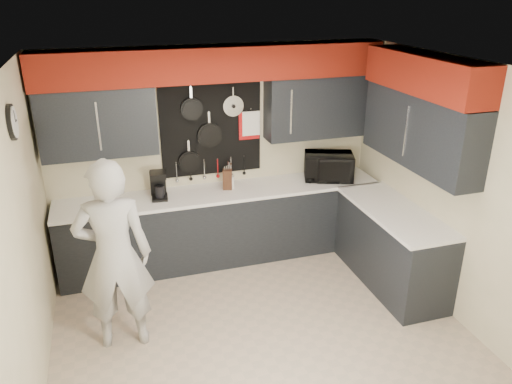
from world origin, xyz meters
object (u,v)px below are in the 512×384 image
object	(u,v)px
knife_block	(227,179)
person	(114,257)
coffee_maker	(159,184)
microwave	(328,166)
utensil_crock	(230,182)

from	to	relation	value
knife_block	person	world-z (taller)	person
coffee_maker	person	distance (m)	1.41
microwave	coffee_maker	xyz separation A→B (m)	(-2.13, 0.01, 0.00)
utensil_crock	knife_block	bearing A→B (deg)	-141.41
utensil_crock	person	size ratio (longest dim) A/B	0.08
knife_block	person	distance (m)	1.92
utensil_crock	coffee_maker	bearing A→B (deg)	-175.51
coffee_maker	person	size ratio (longest dim) A/B	0.17
utensil_crock	person	xyz separation A→B (m)	(-1.43, -1.34, -0.05)
utensil_crock	coffee_maker	size ratio (longest dim) A/B	0.45
knife_block	utensil_crock	xyz separation A→B (m)	(0.03, 0.03, -0.05)
microwave	utensil_crock	world-z (taller)	microwave
knife_block	person	xyz separation A→B (m)	(-1.39, -1.32, -0.10)
knife_block	person	size ratio (longest dim) A/B	0.13
coffee_maker	person	xyz separation A→B (m)	(-0.57, -1.28, -0.15)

